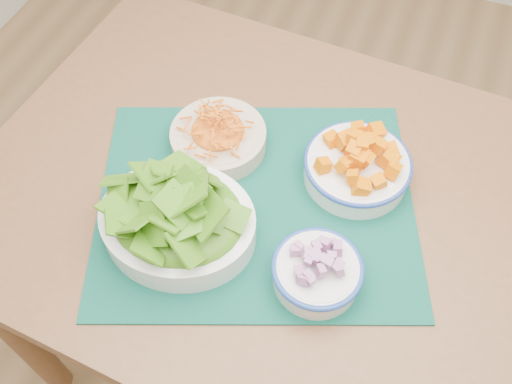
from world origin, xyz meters
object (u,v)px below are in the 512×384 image
Objects in this scene: table at (305,234)px; squash_bowl at (358,162)px; carrot_bowl at (218,135)px; placemat at (256,203)px; onion_bowl at (317,270)px; lettuce_bowl at (176,214)px.

table is 5.30× the size of squash_bowl.
placemat is at bearing -40.11° from carrot_bowl.
carrot_bowl reaches higher than table.
placemat is 3.48× the size of onion_bowl.
lettuce_bowl is 0.23m from onion_bowl.
squash_bowl is 0.32m from lettuce_bowl.
squash_bowl reaches higher than onion_bowl.
placemat is at bearing 143.63° from onion_bowl.
lettuce_bowl is (-0.23, -0.21, 0.01)m from squash_bowl.
table is at bearing -125.24° from squash_bowl.
lettuce_bowl is at bearing 179.94° from onion_bowl.
lettuce_bowl is (-0.09, -0.10, 0.06)m from placemat.
placemat is 2.30× the size of squash_bowl.
placemat is (-0.09, -0.03, 0.10)m from table.
placemat is at bearing -155.12° from table.
table is at bearing -16.60° from carrot_bowl.
squash_bowl is at bearing 17.37° from placemat.
placemat is at bearing -141.50° from squash_bowl.
carrot_bowl is at bearing 88.58° from lettuce_bowl.
squash_bowl is (0.14, 0.11, 0.05)m from placemat.
table is 0.28m from lettuce_bowl.
lettuce_bowl is (0.01, -0.19, 0.03)m from carrot_bowl.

